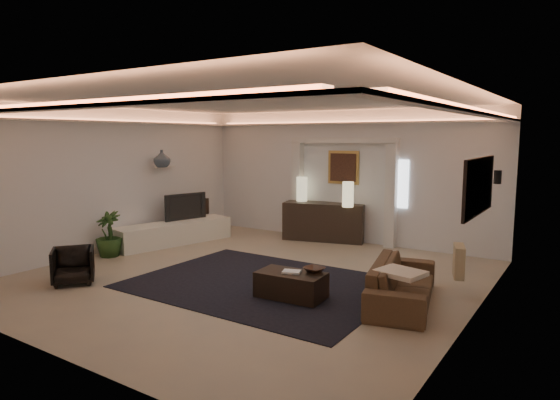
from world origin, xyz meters
The scene contains 33 objects.
floor centered at (0.00, 0.00, 0.00)m, with size 7.00×7.00×0.00m, color tan.
ceiling centered at (0.00, 0.00, 2.90)m, with size 7.00×7.00×0.00m, color white.
wall_back centered at (0.00, 3.50, 1.45)m, with size 7.00×7.00×0.00m, color white.
wall_front centered at (0.00, -3.50, 1.45)m, with size 7.00×7.00×0.00m, color white.
wall_left centered at (-3.50, 0.00, 1.45)m, with size 7.00×7.00×0.00m, color white.
wall_right centered at (3.50, 0.00, 1.45)m, with size 7.00×7.00×0.00m, color white.
cove_soffit centered at (0.00, 0.00, 2.62)m, with size 7.00×7.00×0.04m, color silver.
daylight_slit centered at (1.35, 3.48, 1.35)m, with size 0.25×0.03×1.00m, color white.
area_rug centered at (0.40, -0.20, 0.01)m, with size 4.00×3.00×0.01m, color black.
pilaster_left centered at (-1.15, 3.40, 1.10)m, with size 0.22×0.20×2.20m, color silver.
pilaster_right centered at (1.15, 3.40, 1.10)m, with size 0.22×0.20×2.20m, color silver.
alcove_header centered at (0.00, 3.40, 2.25)m, with size 2.52×0.20×0.12m, color silver.
painting_frame centered at (0.00, 3.47, 1.65)m, with size 0.74×0.04×0.74m, color tan.
painting_canvas centered at (0.00, 3.44, 1.65)m, with size 0.62×0.02×0.62m, color #4C2D1E.
art_panel_frame centered at (3.47, 0.30, 1.70)m, with size 0.04×1.64×0.74m, color black.
art_panel_gold centered at (3.44, 0.30, 1.70)m, with size 0.02×1.50×0.62m, color tan.
wall_sconce centered at (3.38, 2.20, 1.68)m, with size 0.12×0.12×0.22m, color black.
wall_niche centered at (-3.44, 1.40, 1.65)m, with size 0.10×0.55×0.04m, color silver.
console centered at (-0.35, 3.25, 0.40)m, with size 1.81×0.57×0.91m, color black.
lamp_left centered at (-0.94, 3.25, 1.09)m, with size 0.25×0.25×0.56m, color beige.
lamp_right centered at (0.36, 2.97, 1.09)m, with size 0.24×0.24×0.53m, color #FFF0B3.
media_ledge centered at (-2.94, 1.13, 0.23)m, with size 0.66×2.63×0.49m, color white.
tv centered at (-3.07, 1.57, 0.75)m, with size 0.13×1.03×0.59m, color black.
figurine centered at (-3.15, 2.43, 0.64)m, with size 0.14×0.14×0.37m, color #34251D.
ginger_jar centered at (-3.15, 1.05, 1.86)m, with size 0.36×0.36×0.38m, color #3F4C5D.
plant centered at (-3.15, -0.39, 0.44)m, with size 0.50×0.50×0.89m, color #27471B.
sofa centered at (2.54, 0.17, 0.29)m, with size 0.78×2.01×0.59m, color #4C311E.
throw_blanket centered at (2.65, -0.23, 0.55)m, with size 0.58×0.47×0.06m, color silver.
throw_pillow centered at (3.15, 0.82, 0.55)m, with size 0.14×0.46×0.46m, color tan.
coffee_table centered at (1.14, -0.53, 0.21)m, with size 0.98×0.53×0.36m, color black.
bowl centered at (1.40, -0.33, 0.45)m, with size 0.29×0.29×0.07m, color #3C2A20.
magazine centered at (1.15, -0.54, 0.42)m, with size 0.25×0.18×0.03m, color white.
armchair centered at (-2.16, -1.83, 0.29)m, with size 0.62×0.64×0.58m, color black.
Camera 1 is at (4.74, -6.29, 2.34)m, focal length 31.09 mm.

